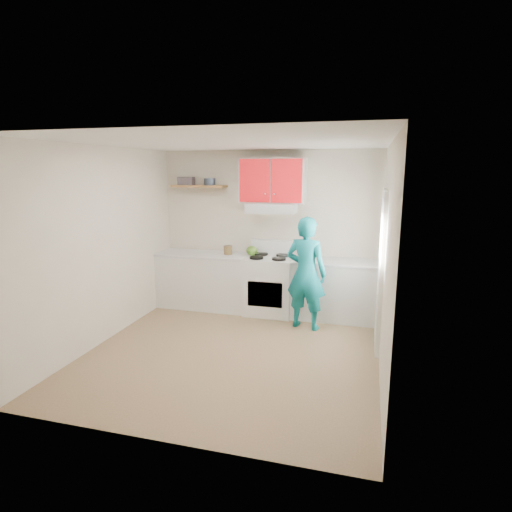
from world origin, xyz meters
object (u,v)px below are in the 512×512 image
(stove, at_px, (270,285))
(crock, at_px, (228,251))
(tin, at_px, (210,182))
(kettle, at_px, (252,251))
(person, at_px, (306,273))

(stove, distance_m, crock, 0.89)
(tin, xyz_separation_m, kettle, (0.73, -0.07, -1.10))
(stove, distance_m, kettle, 0.63)
(kettle, distance_m, crock, 0.40)
(kettle, relative_size, crock, 1.09)
(tin, xyz_separation_m, person, (1.71, -0.65, -1.27))
(tin, height_order, person, tin)
(person, bearing_deg, stove, -24.60)
(kettle, height_order, person, person)
(stove, xyz_separation_m, crock, (-0.72, 0.05, 0.52))
(crock, bearing_deg, kettle, 5.37)
(crock, xyz_separation_m, person, (1.38, -0.55, -0.16))
(tin, bearing_deg, kettle, -5.38)
(kettle, height_order, crock, kettle)
(tin, bearing_deg, crock, -17.50)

